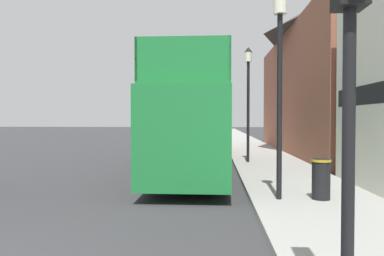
% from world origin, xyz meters
% --- Properties ---
extents(ground_plane, '(144.00, 144.00, 0.00)m').
position_xyz_m(ground_plane, '(0.00, 21.00, 0.00)').
color(ground_plane, '#333335').
extents(sidewalk, '(3.31, 108.00, 0.14)m').
position_xyz_m(sidewalk, '(6.97, 18.00, 0.07)').
color(sidewalk, '#999993').
rests_on(sidewalk, ground_plane).
extents(brick_terrace_rear, '(6.00, 18.17, 9.54)m').
position_xyz_m(brick_terrace_rear, '(11.63, 19.16, 4.77)').
color(brick_terrace_rear, '#935642').
rests_on(brick_terrace_rear, ground_plane).
extents(tour_bus, '(2.56, 11.22, 4.22)m').
position_xyz_m(tour_bus, '(3.64, 10.90, 1.92)').
color(tour_bus, '#1E7A38').
rests_on(tour_bus, ground_plane).
extents(parked_car_ahead_of_bus, '(2.02, 4.48, 1.42)m').
position_xyz_m(parked_car_ahead_of_bus, '(4.18, 18.83, 0.66)').
color(parked_car_ahead_of_bus, maroon).
rests_on(parked_car_ahead_of_bus, ground_plane).
extents(traffic_signal, '(0.28, 0.42, 3.87)m').
position_xyz_m(traffic_signal, '(5.67, -0.24, 2.97)').
color(traffic_signal, black).
rests_on(traffic_signal, sidewalk).
extents(lamp_post_nearest, '(0.35, 0.35, 5.23)m').
position_xyz_m(lamp_post_nearest, '(6.01, 5.50, 3.70)').
color(lamp_post_nearest, black).
rests_on(lamp_post_nearest, sidewalk).
extents(lamp_post_second, '(0.35, 0.35, 5.27)m').
position_xyz_m(lamp_post_second, '(5.97, 13.47, 3.73)').
color(lamp_post_second, black).
rests_on(lamp_post_second, sidewalk).
extents(litter_bin, '(0.48, 0.48, 1.00)m').
position_xyz_m(litter_bin, '(7.04, 5.53, 0.67)').
color(litter_bin, black).
rests_on(litter_bin, sidewalk).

